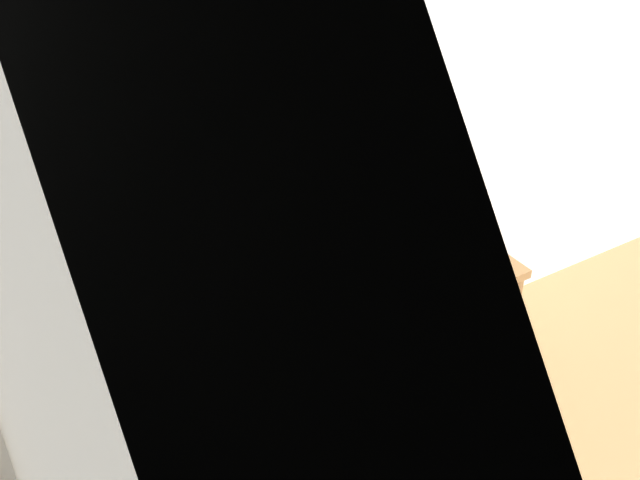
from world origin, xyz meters
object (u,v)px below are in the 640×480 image
(book_stack_side, at_px, (401,236))
(mug, at_px, (139,342))
(desk, at_px, (388,337))
(book_stack_keyboard_riser, at_px, (234,303))
(keyboard, at_px, (231,280))
(water_bottle, at_px, (454,219))
(book_stack_tall, at_px, (277,251))
(laptop, at_px, (264,198))
(computer_mouse, at_px, (378,277))
(cell_phone, at_px, (349,315))

(book_stack_side, distance_m, mug, 0.91)
(desk, xyz_separation_m, mug, (-0.88, -0.01, 0.38))
(book_stack_keyboard_riser, bearing_deg, mug, -179.82)
(keyboard, height_order, water_bottle, water_bottle)
(book_stack_tall, bearing_deg, water_bottle, -16.65)
(book_stack_side, distance_m, laptop, 0.47)
(desk, height_order, mug, mug)
(computer_mouse, distance_m, cell_phone, 0.20)
(laptop, xyz_separation_m, computer_mouse, (0.25, -0.29, -0.23))
(cell_phone, bearing_deg, book_stack_side, -1.60)
(desk, height_order, laptop, laptop)
(book_stack_keyboard_riser, bearing_deg, book_stack_tall, 34.17)
(desk, xyz_separation_m, keyboard, (-0.59, -0.01, 0.49))
(book_stack_keyboard_riser, relative_size, book_stack_side, 1.08)
(desk, relative_size, laptop, 4.18)
(keyboard, height_order, computer_mouse, keyboard)
(computer_mouse, height_order, cell_phone, computer_mouse)
(desk, relative_size, mug, 11.66)
(book_stack_keyboard_riser, height_order, book_stack_side, book_stack_side)
(desk, distance_m, cell_phone, 0.48)
(desk, relative_size, computer_mouse, 14.02)
(book_stack_tall, xyz_separation_m, book_stack_keyboard_riser, (-0.23, -0.15, -0.02))
(book_stack_tall, height_order, computer_mouse, book_stack_tall)
(book_stack_side, relative_size, laptop, 0.68)
(desk, distance_m, laptop, 0.71)
(book_stack_keyboard_riser, relative_size, cell_phone, 1.89)
(book_stack_side, height_order, water_bottle, water_bottle)
(book_stack_keyboard_riser, bearing_deg, desk, 1.23)
(mug, relative_size, cell_phone, 0.92)
(desk, bearing_deg, book_stack_tall, 158.56)
(laptop, height_order, mug, laptop)
(laptop, bearing_deg, computer_mouse, -48.85)
(keyboard, bearing_deg, cell_phone, -24.52)
(water_bottle, height_order, cell_phone, water_bottle)
(book_stack_side, bearing_deg, keyboard, -178.89)
(book_stack_keyboard_riser, distance_m, mug, 0.29)
(laptop, bearing_deg, desk, -30.69)
(laptop, relative_size, cell_phone, 2.57)
(computer_mouse, xyz_separation_m, mug, (-0.77, 0.06, 0.03))
(mug, distance_m, cell_phone, 0.62)
(book_stack_side, relative_size, mug, 1.90)
(book_stack_keyboard_riser, height_order, keyboard, keyboard)
(book_stack_keyboard_riser, distance_m, laptop, 0.37)
(book_stack_tall, height_order, cell_phone, book_stack_tall)
(computer_mouse, bearing_deg, keyboard, 172.97)
(computer_mouse, xyz_separation_m, water_bottle, (0.33, 0.04, 0.09))
(laptop, xyz_separation_m, water_bottle, (0.58, -0.25, -0.13))
(desk, xyz_separation_m, book_stack_keyboard_riser, (-0.59, -0.01, 0.40))
(keyboard, bearing_deg, book_stack_side, 4.32)
(book_stack_tall, relative_size, laptop, 0.71)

